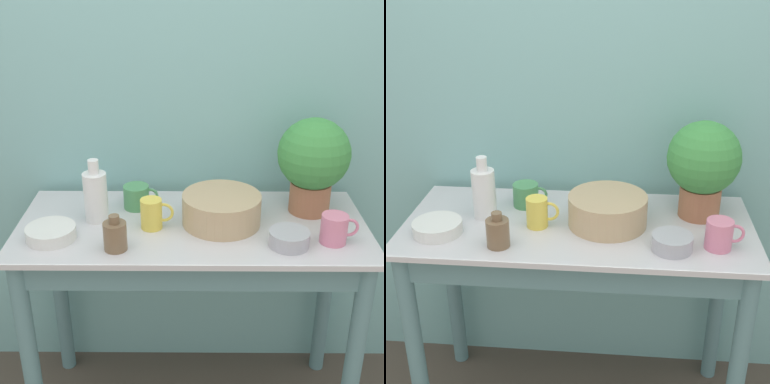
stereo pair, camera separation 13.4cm
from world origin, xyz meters
TOP-DOWN VIEW (x-y plane):
  - wall_back at (0.00, 0.59)m, footprint 6.00×0.05m
  - counter_table at (0.00, 0.25)m, footprint 1.20×0.54m
  - potted_plant at (0.42, 0.37)m, footprint 0.25×0.25m
  - bowl_wash_large at (0.10, 0.27)m, footprint 0.27×0.27m
  - bottle_tall at (-0.33, 0.30)m, footprint 0.08×0.08m
  - bottle_short at (-0.24, 0.10)m, footprint 0.07×0.07m
  - mug_yellow at (-0.13, 0.24)m, footprint 0.11×0.07m
  - mug_green at (-0.20, 0.39)m, footprint 0.13×0.09m
  - mug_pink at (0.46, 0.14)m, footprint 0.12×0.09m
  - bowl_small_enamel_white at (-0.46, 0.16)m, footprint 0.16×0.16m
  - bowl_small_steel at (0.31, 0.12)m, footprint 0.13×0.13m

SIDE VIEW (x-z plane):
  - counter_table at x=0.00m, z-range 0.22..1.06m
  - bowl_small_enamel_white at x=-0.46m, z-range 0.83..0.88m
  - bowl_small_steel at x=0.31m, z-range 0.83..0.88m
  - mug_green at x=-0.20m, z-range 0.83..0.92m
  - mug_pink at x=0.46m, z-range 0.83..0.93m
  - bottle_short at x=-0.24m, z-range 0.82..0.94m
  - bowl_wash_large at x=0.10m, z-range 0.83..0.94m
  - mug_yellow at x=-0.13m, z-range 0.83..0.94m
  - bottle_tall at x=-0.33m, z-range 0.81..1.04m
  - potted_plant at x=0.42m, z-range 0.86..1.20m
  - wall_back at x=0.00m, z-range 0.00..2.40m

